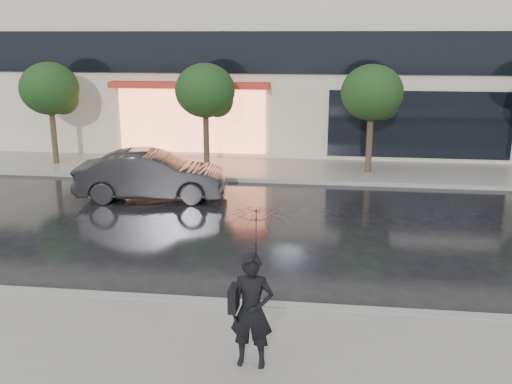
# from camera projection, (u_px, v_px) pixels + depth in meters

# --- Properties ---
(ground) EXTENTS (120.00, 120.00, 0.00)m
(ground) POSITION_uv_depth(u_px,v_px,m) (249.00, 286.00, 11.67)
(ground) COLOR black
(ground) RESTS_ON ground
(sidewalk_near) EXTENTS (60.00, 4.50, 0.12)m
(sidewalk_near) POSITION_uv_depth(u_px,v_px,m) (220.00, 374.00, 8.54)
(sidewalk_near) COLOR slate
(sidewalk_near) RESTS_ON ground
(sidewalk_far) EXTENTS (60.00, 3.50, 0.12)m
(sidewalk_far) POSITION_uv_depth(u_px,v_px,m) (286.00, 170.00, 21.45)
(sidewalk_far) COLOR slate
(sidewalk_far) RESTS_ON ground
(curb_near) EXTENTS (60.00, 0.25, 0.14)m
(curb_near) POSITION_uv_depth(u_px,v_px,m) (242.00, 305.00, 10.69)
(curb_near) COLOR gray
(curb_near) RESTS_ON ground
(curb_far) EXTENTS (60.00, 0.25, 0.14)m
(curb_far) POSITION_uv_depth(u_px,v_px,m) (283.00, 181.00, 19.78)
(curb_far) COLOR gray
(curb_far) RESTS_ON ground
(tree_far_west) EXTENTS (2.20, 2.20, 3.99)m
(tree_far_west) POSITION_uv_depth(u_px,v_px,m) (52.00, 91.00, 21.56)
(tree_far_west) COLOR #33261C
(tree_far_west) RESTS_ON ground
(tree_mid_west) EXTENTS (2.20, 2.20, 3.99)m
(tree_mid_west) POSITION_uv_depth(u_px,v_px,m) (207.00, 93.00, 20.83)
(tree_mid_west) COLOR #33261C
(tree_mid_west) RESTS_ON ground
(tree_mid_east) EXTENTS (2.20, 2.20, 3.99)m
(tree_mid_east) POSITION_uv_depth(u_px,v_px,m) (374.00, 95.00, 20.11)
(tree_mid_east) COLOR #33261C
(tree_mid_east) RESTS_ON ground
(parked_car) EXTENTS (4.73, 2.08, 1.51)m
(parked_car) POSITION_uv_depth(u_px,v_px,m) (152.00, 175.00, 17.67)
(parked_car) COLOR black
(parked_car) RESTS_ON ground
(pedestrian_with_umbrella) EXTENTS (1.02, 1.04, 2.51)m
(pedestrian_with_umbrella) POSITION_uv_depth(u_px,v_px,m) (254.00, 265.00, 8.26)
(pedestrian_with_umbrella) COLOR black
(pedestrian_with_umbrella) RESTS_ON sidewalk_near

